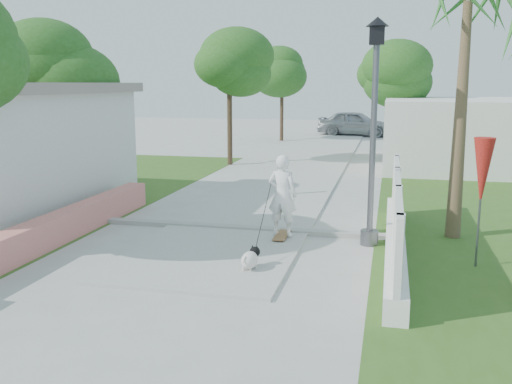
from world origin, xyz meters
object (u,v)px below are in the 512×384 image
(street_lamp, at_px, (374,124))
(patio_umbrella, at_px, (482,173))
(bollard, at_px, (280,176))
(dog, at_px, (250,259))
(skateboarder, at_px, (277,201))
(parked_car, at_px, (355,123))

(street_lamp, height_order, patio_umbrella, street_lamp)
(bollard, distance_m, dog, 6.73)
(street_lamp, bearing_deg, dog, -131.57)
(street_lamp, distance_m, patio_umbrella, 2.27)
(skateboarder, xyz_separation_m, dog, (-0.09, -1.89, -0.65))
(patio_umbrella, distance_m, dog, 4.27)
(skateboarder, distance_m, parked_car, 24.83)
(street_lamp, height_order, dog, street_lamp)
(patio_umbrella, relative_size, parked_car, 0.50)
(patio_umbrella, height_order, dog, patio_umbrella)
(street_lamp, relative_size, dog, 7.19)
(bollard, bearing_deg, parked_car, 87.51)
(parked_car, bearing_deg, street_lamp, -169.13)
(patio_umbrella, distance_m, parked_car, 25.83)
(patio_umbrella, xyz_separation_m, dog, (-3.83, -1.18, -1.45))
(street_lamp, bearing_deg, patio_umbrella, -27.76)
(patio_umbrella, bearing_deg, bollard, 129.91)
(street_lamp, relative_size, patio_umbrella, 1.93)
(bollard, distance_m, skateboarder, 4.88)
(bollard, height_order, parked_car, parked_car)
(bollard, relative_size, dog, 1.77)
(bollard, xyz_separation_m, skateboarder, (0.86, -4.79, 0.30))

